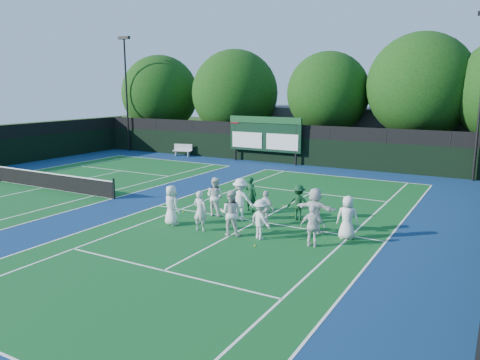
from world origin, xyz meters
The scene contains 31 objects.
ground centered at (0.00, 0.00, 0.00)m, with size 120.00×120.00×0.00m, color #1D380F.
court_apron centered at (-6.00, 1.00, 0.00)m, with size 34.00×32.00×0.01m, color navy.
near_court centered at (0.00, 1.00, 0.01)m, with size 11.05×23.85×0.01m.
left_court centered at (-14.00, 1.00, 0.01)m, with size 11.05×23.85×0.01m.
back_fence centered at (-6.00, 16.00, 1.36)m, with size 34.00×0.08×3.00m.
scoreboard centered at (-7.01, 15.59, 2.19)m, with size 6.00×0.21×3.55m.
clubhouse centered at (-2.00, 24.00, 2.00)m, with size 18.00×6.00×4.00m, color #525257.
light_pole_left centered at (-21.00, 15.70, 6.30)m, with size 1.20×0.30×10.12m.
tennis_net centered at (-14.00, 1.00, 0.49)m, with size 11.30×0.10×1.10m.
bench centered at (-14.65, 15.37, 0.55)m, with size 1.66×0.82×1.02m.
tree_a centered at (-20.10, 19.58, 4.93)m, with size 7.28×7.28×8.75m.
tree_b centered at (-11.78, 19.58, 5.03)m, with size 7.51×7.51×8.98m.
tree_c centered at (-3.29, 19.58, 5.11)m, with size 6.45×6.45×8.51m.
tree_d centered at (3.55, 19.58, 5.64)m, with size 7.50×7.50×9.59m.
tennis_ball_0 centered at (-3.70, 0.64, 0.03)m, with size 0.07×0.07×0.07m, color #C6DD1A.
tennis_ball_1 centered at (0.97, 2.53, 0.03)m, with size 0.07×0.07×0.07m, color #C6DD1A.
tennis_ball_2 centered at (1.43, -1.92, 0.03)m, with size 0.07×0.07×0.07m, color #C6DD1A.
tennis_ball_3 centered at (-5.45, 1.79, 0.03)m, with size 0.07×0.07×0.07m, color #C6DD1A.
tennis_ball_4 centered at (-0.11, 3.97, 0.03)m, with size 0.07×0.07×0.07m, color #C6DD1A.
player_front_0 centered at (-2.92, -1.21, 0.85)m, with size 0.83×0.54×1.70m, color white.
player_front_1 centered at (-1.38, -1.32, 0.84)m, with size 0.61×0.40×1.67m, color silver.
player_front_2 centered at (-0.01, -1.21, 0.91)m, with size 0.88×0.69×1.82m, color silver.
player_front_3 centered at (1.21, -1.04, 0.78)m, with size 1.00×0.58×1.55m, color silver.
player_front_4 centered at (3.25, -0.87, 0.78)m, with size 0.91×0.38×1.55m, color white.
player_back_0 centered at (-2.12, 0.94, 0.88)m, with size 0.86×0.67×1.77m, color white.
player_back_1 centered at (-0.75, 0.84, 0.93)m, with size 1.20×0.69×1.85m, color white.
player_back_2 centered at (0.58, 0.67, 0.75)m, with size 0.88×0.37×1.50m, color white.
player_back_3 centered at (2.72, 0.75, 0.92)m, with size 1.71×0.54×1.84m, color silver.
player_back_4 centered at (4.08, 0.61, 0.85)m, with size 0.83×0.54×1.70m, color white.
coach_left centered at (-1.08, 2.40, 0.81)m, with size 0.59×0.39×1.63m, color #0F391E.
coach_right centered at (1.44, 2.13, 0.79)m, with size 1.02×0.58×1.57m, color #0F3A1C.
Camera 1 is at (9.03, -16.35, 5.73)m, focal length 35.00 mm.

